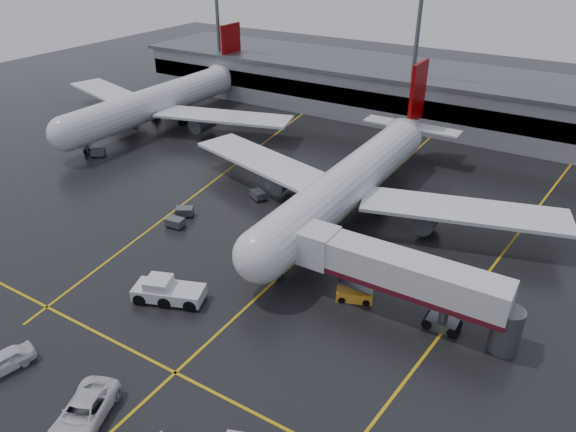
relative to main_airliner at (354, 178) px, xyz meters
The scene contains 20 objects.
ground 10.57m from the main_airliner, 90.00° to the right, with size 220.00×220.00×0.00m, color black.
apron_line_centre 10.57m from the main_airliner, 90.00° to the right, with size 0.25×90.00×0.02m, color gold.
apron_line_stop 31.98m from the main_airliner, 90.00° to the right, with size 60.00×0.25×0.02m, color gold.
apron_line_left 20.44m from the main_airliner, behind, with size 0.25×70.00×0.02m, color gold.
apron_line_right 18.49m from the main_airliner, ahead, with size 0.25×70.00×0.02m, color gold.
terminal 38.23m from the main_airliner, 90.00° to the left, with size 122.00×19.00×8.60m.
light_mast_left 56.34m from the main_airliner, 144.33° to the left, with size 3.00×1.20×25.45m.
light_mast_mid 34.26m from the main_airliner, 98.80° to the left, with size 3.00×1.20×25.45m.
main_airliner is the anchor object (origin of this frame).
second_airliner 43.68m from the main_airliner, 164.05° to the left, with size 48.80×45.60×14.10m.
jet_bridge 19.68m from the main_airliner, 52.90° to the right, with size 19.90×3.40×6.05m.
pushback_tractor 26.19m from the main_airliner, 105.32° to the right, with size 6.98×4.73×2.32m.
belt_loader 18.24m from the main_airliner, 63.84° to the right, with size 3.62×2.52×2.11m.
service_van_a 38.70m from the main_airliner, 93.27° to the right, with size 2.93×6.35×1.77m, color silver.
service_van_d 40.28m from the main_airliner, 106.78° to the right, with size 1.91×4.76×1.62m, color white.
baggage_cart_a 21.49m from the main_airliner, 136.97° to the right, with size 2.13×1.51×1.12m.
baggage_cart_b 20.51m from the main_airliner, 143.94° to the right, with size 2.38×2.16×1.12m.
baggage_cart_c 12.52m from the main_airliner, 162.46° to the right, with size 2.38×2.09×1.12m.
baggage_cart_d 47.39m from the main_airliner, behind, with size 2.23×1.70×1.12m.
baggage_cart_e 40.28m from the main_airliner, behind, with size 2.38×2.23×1.12m.
Camera 1 is at (23.42, -43.40, 30.57)m, focal length 33.29 mm.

